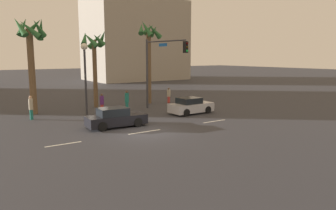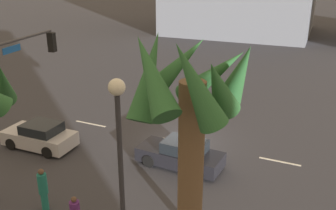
{
  "view_description": "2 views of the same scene",
  "coord_description": "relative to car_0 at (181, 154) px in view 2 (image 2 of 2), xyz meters",
  "views": [
    {
      "loc": [
        -10.03,
        -17.88,
        5.02
      ],
      "look_at": [
        1.29,
        -0.96,
        1.84
      ],
      "focal_mm": 33.65,
      "sensor_mm": 36.0,
      "label": 1
    },
    {
      "loc": [
        -7.15,
        17.74,
        9.45
      ],
      "look_at": [
        1.05,
        -0.24,
        1.99
      ],
      "focal_mm": 40.5,
      "sensor_mm": 36.0,
      "label": 2
    }
  ],
  "objects": [
    {
      "name": "car_1",
      "position": [
        7.74,
        1.26,
        0.01
      ],
      "size": [
        3.96,
        1.97,
        1.42
      ],
      "color": "#B7B7BC",
      "rests_on": "ground_plane"
    },
    {
      "name": "lane_stripe_2",
      "position": [
        -4.4,
        -2.48,
        -0.64
      ],
      "size": [
        2.08,
        0.14,
        0.01
      ],
      "primitive_type": "cube",
      "color": "silver",
      "rests_on": "ground_plane"
    },
    {
      "name": "lane_stripe_4",
      "position": [
        7.15,
        -2.48,
        -0.64
      ],
      "size": [
        2.19,
        0.14,
        0.01
      ],
      "primitive_type": "cube",
      "color": "silver",
      "rests_on": "ground_plane"
    },
    {
      "name": "streetlamp",
      "position": [
        -0.12,
        5.68,
        3.62
      ],
      "size": [
        0.56,
        0.56,
        6.08
      ],
      "color": "#2D2D33",
      "rests_on": "ground_plane"
    },
    {
      "name": "ground_plane",
      "position": [
        0.9,
        -2.48,
        -0.64
      ],
      "size": [
        220.0,
        220.0,
        0.0
      ],
      "primitive_type": "plane",
      "color": "#333338"
    },
    {
      "name": "pedestrian_1",
      "position": [
        3.65,
        5.55,
        0.35
      ],
      "size": [
        0.43,
        0.43,
        1.88
      ],
      "color": "#1E7266",
      "rests_on": "ground_plane"
    },
    {
      "name": "traffic_signal",
      "position": [
        6.29,
        4.12,
        3.83
      ],
      "size": [
        0.92,
        5.63,
        6.57
      ],
      "color": "#38383D",
      "rests_on": "ground_plane"
    },
    {
      "name": "lane_stripe_3",
      "position": [
        0.96,
        -2.48,
        -0.64
      ],
      "size": [
        2.41,
        0.14,
        0.01
      ],
      "primitive_type": "cube",
      "color": "silver",
      "rests_on": "ground_plane"
    },
    {
      "name": "car_0",
      "position": [
        0.0,
        0.0,
        0.0
      ],
      "size": [
        4.3,
        1.97,
        1.4
      ],
      "color": "black",
      "rests_on": "ground_plane"
    },
    {
      "name": "palm_tree_2",
      "position": [
        -3.73,
        8.62,
        5.34
      ],
      "size": [
        2.87,
        2.84,
        8.34
      ],
      "color": "brown",
      "rests_on": "ground_plane"
    }
  ]
}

